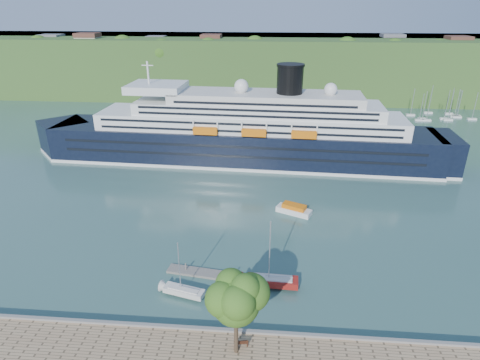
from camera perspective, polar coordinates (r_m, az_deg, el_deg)
The scene contains 10 objects.
ground at distance 52.85m, azimuth -3.42°, elevation -21.18°, with size 400.00×400.00×0.00m, color #315751.
far_hillside at distance 183.68m, azimuth 2.91°, elevation 16.01°, with size 400.00×50.00×24.00m, color #345B24.
quay_coping at distance 51.90m, azimuth -3.49°, elevation -20.44°, with size 220.00×0.50×0.30m, color slate.
cruise_ship at distance 100.03m, azimuth 0.20°, elevation 9.40°, with size 109.04×15.88×24.49m, color black, non-canonical shape.
park_bench at distance 49.85m, azimuth 0.14°, elevation -22.08°, with size 1.71×0.70×1.10m, color #452213, non-canonical shape.
promenade_tree at distance 45.61m, azimuth -0.57°, elevation -18.22°, with size 7.02×7.02×11.62m, color #2E5616, non-canonical shape.
floating_pontoon at distance 61.38m, azimuth -2.67°, elevation -13.42°, with size 16.66×2.04×0.37m, color gray, non-canonical shape.
sailboat_white_near at distance 56.05m, azimuth -8.17°, elevation -12.77°, with size 6.39×1.78×8.26m, color silver, non-canonical shape.
sailboat_red at distance 56.62m, azimuth 4.79°, elevation -10.87°, with size 8.00×2.22×10.33m, color maroon, non-canonical shape.
tender_launch at distance 78.14m, azimuth 7.68°, elevation -4.09°, with size 6.81×2.33×1.88m, color orange, non-canonical shape.
Camera 1 is at (5.99, -36.81, 37.46)m, focal length 30.00 mm.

